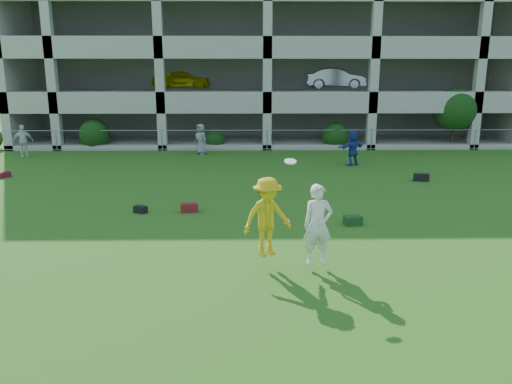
{
  "coord_description": "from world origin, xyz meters",
  "views": [
    {
      "loc": [
        -1.12,
        -9.41,
        4.4
      ],
      "look_at": [
        -0.91,
        3.0,
        1.4
      ],
      "focal_mm": 35.0,
      "sensor_mm": 36.0,
      "label": 1
    }
  ],
  "objects_px": {
    "bystander_b": "(23,141)",
    "parking_garage": "(263,49)",
    "bystander_d": "(353,148)",
    "frisbee_contest": "(281,219)",
    "bystander_c": "(201,139)"
  },
  "relations": [
    {
      "from": "bystander_b",
      "to": "parking_garage",
      "type": "bearing_deg",
      "value": 12.91
    },
    {
      "from": "bystander_d",
      "to": "frisbee_contest",
      "type": "bearing_deg",
      "value": 38.87
    },
    {
      "from": "bystander_b",
      "to": "bystander_d",
      "type": "bearing_deg",
      "value": -36.01
    },
    {
      "from": "frisbee_contest",
      "to": "bystander_c",
      "type": "bearing_deg",
      "value": 101.41
    },
    {
      "from": "bystander_d",
      "to": "bystander_c",
      "type": "bearing_deg",
      "value": -57.04
    },
    {
      "from": "bystander_c",
      "to": "frisbee_contest",
      "type": "height_order",
      "value": "frisbee_contest"
    },
    {
      "from": "bystander_c",
      "to": "frisbee_contest",
      "type": "distance_m",
      "value": 16.66
    },
    {
      "from": "frisbee_contest",
      "to": "parking_garage",
      "type": "relative_size",
      "value": 0.08
    },
    {
      "from": "frisbee_contest",
      "to": "parking_garage",
      "type": "xyz_separation_m",
      "value": [
        0.37,
        26.39,
        4.83
      ]
    },
    {
      "from": "bystander_d",
      "to": "parking_garage",
      "type": "distance_m",
      "value": 14.98
    },
    {
      "from": "bystander_d",
      "to": "parking_garage",
      "type": "relative_size",
      "value": 0.06
    },
    {
      "from": "bystander_b",
      "to": "bystander_d",
      "type": "xyz_separation_m",
      "value": [
        16.88,
        -2.72,
        -0.01
      ]
    },
    {
      "from": "bystander_b",
      "to": "parking_garage",
      "type": "relative_size",
      "value": 0.06
    },
    {
      "from": "bystander_b",
      "to": "frisbee_contest",
      "type": "xyz_separation_m",
      "value": [
        12.58,
        -15.62,
        0.34
      ]
    },
    {
      "from": "bystander_b",
      "to": "bystander_c",
      "type": "height_order",
      "value": "bystander_b"
    }
  ]
}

